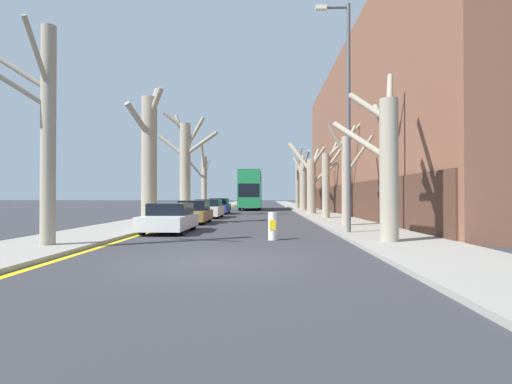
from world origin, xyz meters
TOP-DOWN VIEW (x-y plane):
  - ground_plane at (0.00, 0.00)m, footprint 300.00×300.00m
  - sidewalk_left at (-5.76, 50.00)m, footprint 3.36×120.00m
  - sidewalk_right at (5.76, 50.00)m, footprint 3.36×120.00m
  - building_facade_right at (12.43, 23.47)m, footprint 10.08×40.86m
  - kerb_line_stripe at (-3.90, 50.00)m, footprint 0.24×120.00m
  - street_tree_left_0 at (-5.38, 2.13)m, footprint 2.54×1.60m
  - street_tree_left_1 at (-5.32, 12.57)m, footprint 1.91×2.95m
  - street_tree_left_2 at (-5.33, 22.61)m, footprint 5.06×1.76m
  - street_tree_left_3 at (-5.42, 32.75)m, footprint 2.35×3.66m
  - street_tree_right_0 at (5.19, 3.64)m, footprint 2.50×3.02m
  - street_tree_right_1 at (5.32, 10.71)m, footprint 2.23×2.22m
  - street_tree_right_2 at (5.49, 17.79)m, footprint 2.60×3.47m
  - street_tree_right_3 at (5.12, 24.89)m, footprint 4.33×2.81m
  - street_tree_right_4 at (5.24, 33.15)m, footprint 2.93×4.82m
  - street_tree_right_5 at (5.21, 40.73)m, footprint 0.76×3.59m
  - double_decker_bus at (-0.58, 37.49)m, footprint 2.52×10.07m
  - parked_car_0 at (-2.98, 7.79)m, footprint 1.83×4.22m
  - parked_car_1 at (-2.98, 13.67)m, footprint 1.73×4.08m
  - parked_car_2 at (-2.98, 19.61)m, footprint 1.89×4.34m
  - parked_car_3 at (-2.98, 26.28)m, footprint 1.73×4.48m
  - lamp_post at (4.50, 6.63)m, footprint 1.40×0.20m
  - traffic_bollard at (1.46, 4.73)m, footprint 0.31×0.32m

SIDE VIEW (x-z plane):
  - ground_plane at x=0.00m, z-range 0.00..0.00m
  - kerb_line_stripe at x=-3.90m, z-range 0.00..0.01m
  - sidewalk_left at x=-5.76m, z-range 0.00..0.12m
  - sidewalk_right at x=5.76m, z-range 0.00..0.12m
  - traffic_bollard at x=1.46m, z-range 0.00..1.00m
  - parked_car_0 at x=-2.98m, z-range -0.02..1.24m
  - parked_car_1 at x=-2.98m, z-range -0.03..1.30m
  - parked_car_2 at x=-2.98m, z-range -0.03..1.32m
  - parked_car_3 at x=-2.98m, z-range -0.03..1.36m
  - double_decker_bus at x=-0.58m, z-range 0.30..4.79m
  - street_tree_right_1 at x=5.32m, z-range -0.14..5.28m
  - street_tree_right_2 at x=5.49m, z-range -0.50..6.00m
  - street_tree_right_0 at x=5.19m, z-range -0.31..6.03m
  - street_tree_right_3 at x=5.12m, z-range -0.22..6.20m
  - street_tree_right_4 at x=5.24m, z-range 0.06..6.27m
  - street_tree_right_5 at x=5.21m, z-range -0.56..7.03m
  - street_tree_left_3 at x=-5.42m, z-range -0.27..6.91m
  - street_tree_left_0 at x=-5.38m, z-range 0.23..6.92m
  - street_tree_left_1 at x=-5.32m, z-range -0.12..7.81m
  - street_tree_left_2 at x=-5.33m, z-range 0.01..8.49m
  - lamp_post at x=4.50m, z-range 0.47..9.89m
  - building_facade_right at x=12.43m, z-range -0.01..13.63m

